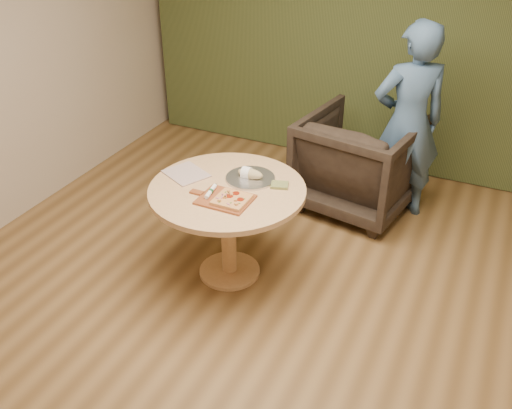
{
  "coord_description": "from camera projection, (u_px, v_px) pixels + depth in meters",
  "views": [
    {
      "loc": [
        1.22,
        -2.44,
        2.74
      ],
      "look_at": [
        -0.04,
        0.25,
        0.92
      ],
      "focal_mm": 40.0,
      "sensor_mm": 36.0,
      "label": 1
    }
  ],
  "objects": [
    {
      "name": "curtain",
      "position": [
        382.0,
        26.0,
        5.26
      ],
      "size": [
        4.8,
        0.14,
        2.78
      ],
      "primitive_type": "cube",
      "color": "#303A1A",
      "rests_on": "ground"
    },
    {
      "name": "green_packet",
      "position": [
        280.0,
        185.0,
        4.01
      ],
      "size": [
        0.14,
        0.13,
        0.02
      ],
      "primitive_type": "cube",
      "rotation": [
        0.0,
        0.0,
        0.3
      ],
      "color": "#555E2A",
      "rests_on": "pedestal_table"
    },
    {
      "name": "pedestal_table",
      "position": [
        228.0,
        205.0,
        4.07
      ],
      "size": [
        1.11,
        1.11,
        0.75
      ],
      "rotation": [
        0.0,
        0.0,
        -0.16
      ],
      "color": "tan",
      "rests_on": "ground"
    },
    {
      "name": "room_shell",
      "position": [
        243.0,
        151.0,
        3.03
      ],
      "size": [
        5.04,
        6.04,
        2.84
      ],
      "color": "brown",
      "rests_on": "ground"
    },
    {
      "name": "serving_tray",
      "position": [
        250.0,
        178.0,
        4.1
      ],
      "size": [
        0.36,
        0.36,
        0.02
      ],
      "color": "silver",
      "rests_on": "pedestal_table"
    },
    {
      "name": "armchair",
      "position": [
        359.0,
        158.0,
        4.99
      ],
      "size": [
        1.06,
        1.01,
        0.95
      ],
      "primitive_type": "imported",
      "rotation": [
        0.0,
        0.0,
        2.97
      ],
      "color": "black",
      "rests_on": "ground"
    },
    {
      "name": "flatbread_pizza",
      "position": [
        232.0,
        199.0,
        3.81
      ],
      "size": [
        0.22,
        0.22,
        0.04
      ],
      "rotation": [
        0.0,
        0.0,
        -0.01
      ],
      "color": "tan",
      "rests_on": "pizza_paddle"
    },
    {
      "name": "cutlery_roll",
      "position": [
        211.0,
        191.0,
        3.89
      ],
      "size": [
        0.05,
        0.2,
        0.03
      ],
      "rotation": [
        0.0,
        0.0,
        0.14
      ],
      "color": "white",
      "rests_on": "pizza_paddle"
    },
    {
      "name": "pizza_paddle",
      "position": [
        224.0,
        199.0,
        3.85
      ],
      "size": [
        0.45,
        0.28,
        0.01
      ],
      "rotation": [
        0.0,
        0.0,
        -0.01
      ],
      "color": "brown",
      "rests_on": "pedestal_table"
    },
    {
      "name": "newspaper",
      "position": [
        186.0,
        174.0,
        4.16
      ],
      "size": [
        0.38,
        0.36,
        0.01
      ],
      "primitive_type": "cube",
      "rotation": [
        0.0,
        0.0,
        -0.45
      ],
      "color": "silver",
      "rests_on": "pedestal_table"
    },
    {
      "name": "person_standing",
      "position": [
        408.0,
        124.0,
        4.7
      ],
      "size": [
        0.75,
        0.68,
        1.71
      ],
      "primitive_type": "imported",
      "rotation": [
        0.0,
        0.0,
        3.71
      ],
      "color": "#3C5A7B",
      "rests_on": "ground"
    },
    {
      "name": "bread_roll",
      "position": [
        249.0,
        173.0,
        4.09
      ],
      "size": [
        0.19,
        0.09,
        0.09
      ],
      "color": "tan",
      "rests_on": "serving_tray"
    }
  ]
}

